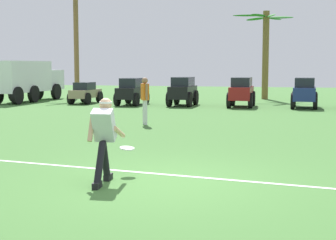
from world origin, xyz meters
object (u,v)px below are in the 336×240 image
object	(u,v)px
teammate_near_sideline	(145,96)
parked_car_slot_e	(304,92)
parked_car_slot_a	(85,93)
parked_car_slot_c	(183,91)
parked_car_slot_d	(241,91)
box_truck	(29,79)
frisbee_in_flight	(127,148)
frisbee_thrower	(104,136)
parked_car_slot_b	(132,90)
palm_tree_left_of_centre	(265,47)
palm_tree_far_left	(76,26)

from	to	relation	value
teammate_near_sideline	parked_car_slot_e	world-z (taller)	teammate_near_sideline
parked_car_slot_a	parked_car_slot_c	size ratio (longest dim) A/B	0.95
parked_car_slot_c	parked_car_slot_d	bearing A→B (deg)	-1.37
parked_car_slot_d	teammate_near_sideline	bearing A→B (deg)	-105.86
parked_car_slot_c	parked_car_slot_e	xyz separation A→B (m)	(5.76, 0.02, 0.00)
teammate_near_sideline	box_truck	bearing A→B (deg)	135.53
frisbee_in_flight	parked_car_slot_d	xyz separation A→B (m)	(0.40, 15.81, 0.27)
teammate_near_sideline	parked_car_slot_d	bearing A→B (deg)	74.14
frisbee_thrower	parked_car_slot_b	distance (m)	17.23
teammate_near_sideline	parked_car_slot_b	xyz separation A→B (m)	(-3.09, 8.15, -0.22)
palm_tree_left_of_centre	parked_car_slot_e	bearing A→B (deg)	-69.97
parked_car_slot_c	parked_car_slot_b	bearing A→B (deg)	-177.29
parked_car_slot_a	parked_car_slot_e	distance (m)	11.01
palm_tree_left_of_centre	parked_car_slot_a	bearing A→B (deg)	-146.71
frisbee_in_flight	box_truck	distance (m)	20.22
parked_car_slot_a	palm_tree_far_left	xyz separation A→B (m)	(-2.80, 5.26, 3.84)
parked_car_slot_b	palm_tree_left_of_centre	xyz separation A→B (m)	(6.12, 6.16, 2.30)
palm_tree_left_of_centre	box_truck	bearing A→B (deg)	-157.39
teammate_near_sideline	palm_tree_far_left	size ratio (longest dim) A/B	0.21
parked_car_slot_e	teammate_near_sideline	bearing A→B (deg)	-122.20
teammate_near_sideline	frisbee_thrower	bearing A→B (deg)	-77.91
palm_tree_far_left	parked_car_slot_d	bearing A→B (deg)	-27.13
parked_car_slot_e	palm_tree_left_of_centre	world-z (taller)	palm_tree_left_of_centre
palm_tree_far_left	palm_tree_left_of_centre	world-z (taller)	palm_tree_far_left
parked_car_slot_e	palm_tree_left_of_centre	bearing A→B (deg)	110.03
teammate_near_sideline	palm_tree_far_left	distance (m)	16.61
parked_car_slot_a	parked_car_slot_d	distance (m)	8.12
box_truck	palm_tree_far_left	size ratio (longest dim) A/B	0.81
parked_car_slot_a	parked_car_slot_b	distance (m)	2.72
parked_car_slot_d	parked_car_slot_e	size ratio (longest dim) A/B	0.99
palm_tree_far_left	frisbee_thrower	bearing A→B (deg)	-64.93
palm_tree_far_left	parked_car_slot_b	bearing A→B (deg)	-45.79
frisbee_thrower	frisbee_in_flight	distance (m)	0.85
frisbee_thrower	parked_car_slot_d	distance (m)	16.59
teammate_near_sideline	parked_car_slot_d	xyz separation A→B (m)	(2.33, 8.20, -0.20)
parked_car_slot_c	parked_car_slot_a	bearing A→B (deg)	177.15
parked_car_slot_b	palm_tree_far_left	xyz separation A→B (m)	(-5.49, 5.64, 3.68)
parked_car_slot_e	box_truck	world-z (taller)	box_truck
frisbee_thrower	palm_tree_left_of_centre	distance (m)	22.83
palm_tree_far_left	palm_tree_left_of_centre	bearing A→B (deg)	2.59
frisbee_in_flight	parked_car_slot_e	world-z (taller)	parked_car_slot_e
palm_tree_far_left	palm_tree_left_of_centre	distance (m)	11.70
frisbee_thrower	parked_car_slot_e	xyz separation A→B (m)	(3.43, 16.67, -0.05)
box_truck	palm_tree_far_left	world-z (taller)	palm_tree_far_left
frisbee_in_flight	parked_car_slot_b	xyz separation A→B (m)	(-5.02, 15.76, 0.25)
frisbee_in_flight	palm_tree_far_left	xyz separation A→B (m)	(-10.51, 21.40, 3.93)
teammate_near_sideline	parked_car_slot_c	size ratio (longest dim) A/B	0.66
parked_car_slot_b	parked_car_slot_c	size ratio (longest dim) A/B	1.02
frisbee_thrower	parked_car_slot_a	size ratio (longest dim) A/B	0.63
palm_tree_far_left	parked_car_slot_e	bearing A→B (deg)	-21.73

